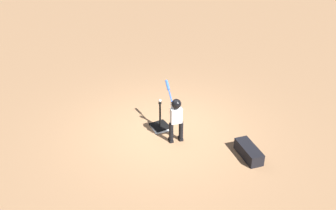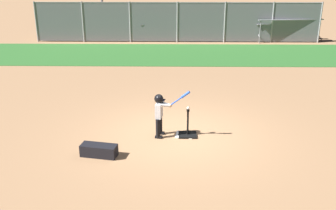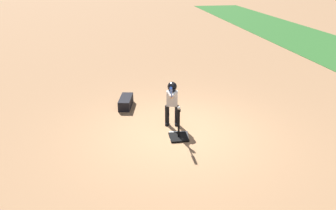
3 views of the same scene
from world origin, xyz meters
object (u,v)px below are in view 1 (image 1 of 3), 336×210
object	(u,v)px
batting_tee	(160,124)
batter_child	(176,114)
equipment_bag	(249,152)
baseball	(160,101)

from	to	relation	value
batting_tee	batter_child	size ratio (longest dim) A/B	0.56
batter_child	equipment_bag	xyz separation A→B (m)	(-1.39, -1.11, -0.59)
baseball	batter_child	bearing A→B (deg)	-176.68
batting_tee	equipment_bag	size ratio (longest dim) A/B	0.87
batter_child	baseball	size ratio (longest dim) A/B	17.44
batting_tee	batter_child	distance (m)	0.95
batting_tee	baseball	bearing A→B (deg)	-172.87
batting_tee	equipment_bag	bearing A→B (deg)	-151.25
batter_child	batting_tee	bearing A→B (deg)	3.32
batting_tee	baseball	xyz separation A→B (m)	(-0.00, -0.00, 0.67)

